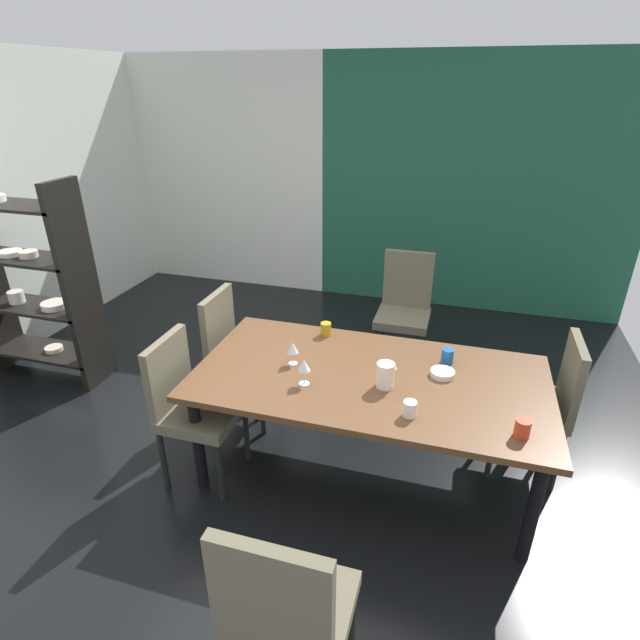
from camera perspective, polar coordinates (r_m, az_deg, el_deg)
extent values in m
cube|color=black|center=(3.67, -5.43, -13.34)|extent=(5.59, 5.65, 0.02)
cube|color=silver|center=(6.14, -10.72, 15.83)|extent=(2.37, 0.10, 2.57)
cube|color=#1F563E|center=(5.50, 17.28, 14.03)|extent=(3.22, 0.10, 2.57)
cube|color=brown|center=(3.02, 5.65, -6.61)|extent=(2.09, 1.08, 0.04)
cylinder|color=black|center=(3.81, -7.36, -5.55)|extent=(0.07, 0.07, 0.67)
cylinder|color=black|center=(3.59, 22.00, -9.62)|extent=(0.07, 0.07, 0.67)
cylinder|color=black|center=(3.17, -13.75, -13.40)|extent=(0.07, 0.07, 0.67)
cylinder|color=black|center=(2.90, 23.14, -19.44)|extent=(0.07, 0.07, 0.67)
cube|color=#615C47|center=(3.43, 22.75, -8.92)|extent=(0.44, 0.44, 0.07)
cube|color=#615C47|center=(3.34, 26.82, -5.91)|extent=(0.05, 0.42, 0.47)
cylinder|color=black|center=(3.39, 19.02, -13.85)|extent=(0.04, 0.04, 0.43)
cylinder|color=black|center=(3.70, 18.93, -10.19)|extent=(0.04, 0.04, 0.43)
cylinder|color=black|center=(3.45, 25.48, -14.41)|extent=(0.04, 0.04, 0.43)
cylinder|color=black|center=(3.75, 24.79, -10.76)|extent=(0.04, 0.04, 0.43)
cube|color=#615C47|center=(3.66, -8.40, -4.64)|extent=(0.44, 0.44, 0.07)
cube|color=#615C47|center=(3.62, -11.54, -0.70)|extent=(0.05, 0.42, 0.50)
cylinder|color=black|center=(3.87, -4.43, -6.90)|extent=(0.04, 0.04, 0.43)
cylinder|color=black|center=(3.58, -6.58, -10.02)|extent=(0.04, 0.04, 0.43)
cylinder|color=black|center=(4.01, -9.56, -6.00)|extent=(0.04, 0.04, 0.43)
cylinder|color=black|center=(3.73, -12.05, -8.91)|extent=(0.04, 0.04, 0.43)
cube|color=#615C47|center=(4.31, 9.41, 0.18)|extent=(0.44, 0.44, 0.07)
cube|color=#615C47|center=(4.39, 10.02, 4.41)|extent=(0.42, 0.05, 0.53)
cylinder|color=black|center=(4.24, 11.36, -4.24)|extent=(0.04, 0.04, 0.43)
cylinder|color=black|center=(4.28, 6.30, -3.58)|extent=(0.04, 0.04, 0.43)
cylinder|color=black|center=(4.58, 11.87, -1.94)|extent=(0.04, 0.04, 0.43)
cylinder|color=black|center=(4.61, 7.18, -1.35)|extent=(0.04, 0.04, 0.43)
cube|color=#615C47|center=(3.18, -13.29, -10.34)|extent=(0.44, 0.44, 0.07)
cube|color=#615C47|center=(3.14, -16.95, -6.00)|extent=(0.05, 0.42, 0.48)
cylinder|color=black|center=(3.38, -8.41, -12.62)|extent=(0.04, 0.04, 0.43)
cylinder|color=black|center=(3.13, -11.35, -16.68)|extent=(0.04, 0.04, 0.43)
cylinder|color=black|center=(3.54, -14.14, -11.30)|extent=(0.04, 0.04, 0.43)
cylinder|color=black|center=(3.29, -17.46, -14.98)|extent=(0.04, 0.04, 0.43)
cube|color=#615C47|center=(2.21, -3.06, -30.33)|extent=(0.44, 0.44, 0.07)
cube|color=#615C47|center=(1.87, -5.62, -30.23)|extent=(0.42, 0.05, 0.57)
cylinder|color=black|center=(2.56, -5.91, -28.96)|extent=(0.04, 0.04, 0.43)
cylinder|color=black|center=(2.49, 3.59, -31.06)|extent=(0.04, 0.04, 0.43)
cube|color=black|center=(4.30, -25.63, 3.19)|extent=(0.05, 0.35, 1.67)
cube|color=black|center=(4.86, -28.49, -3.13)|extent=(0.98, 0.35, 0.02)
cylinder|color=beige|center=(4.81, -28.13, -2.91)|extent=(0.14, 0.14, 0.04)
cube|color=black|center=(4.69, -29.54, 1.35)|extent=(0.98, 0.35, 0.02)
cylinder|color=silver|center=(4.56, -28.08, 1.52)|extent=(0.20, 0.20, 0.05)
cylinder|color=white|center=(4.81, -31.39, 2.27)|extent=(0.12, 0.12, 0.10)
cube|color=black|center=(4.56, -30.67, 6.11)|extent=(0.98, 0.35, 0.02)
cylinder|color=white|center=(4.65, -31.91, 6.53)|extent=(0.18, 0.18, 0.04)
cylinder|color=#F8E3CF|center=(4.52, -30.36, 6.53)|extent=(0.14, 0.14, 0.05)
cube|color=black|center=(4.46, -31.88, 11.12)|extent=(0.98, 0.35, 0.02)
cylinder|color=silver|center=(3.11, -3.09, -4.97)|extent=(0.06, 0.06, 0.00)
cylinder|color=silver|center=(3.09, -3.11, -4.34)|extent=(0.01, 0.01, 0.08)
cone|color=silver|center=(3.05, -3.14, -3.14)|extent=(0.07, 0.07, 0.07)
cylinder|color=silver|center=(2.91, -1.82, -7.27)|extent=(0.06, 0.06, 0.00)
cylinder|color=silver|center=(2.89, -1.83, -6.51)|extent=(0.01, 0.01, 0.09)
cone|color=silver|center=(2.85, -1.85, -5.17)|extent=(0.07, 0.07, 0.07)
cylinder|color=white|center=(3.07, 13.82, -5.93)|extent=(0.14, 0.14, 0.04)
cylinder|color=red|center=(2.69, 22.13, -11.40)|extent=(0.08, 0.08, 0.10)
cylinder|color=#1953A0|center=(3.19, 14.35, -4.04)|extent=(0.07, 0.07, 0.10)
cylinder|color=white|center=(2.68, 10.23, -9.95)|extent=(0.07, 0.07, 0.09)
cylinder|color=#B68F1E|center=(3.42, 0.67, -1.04)|extent=(0.07, 0.07, 0.09)
cylinder|color=white|center=(2.87, 7.48, -6.28)|extent=(0.10, 0.10, 0.15)
cone|color=white|center=(2.83, 8.48, -5.31)|extent=(0.04, 0.04, 0.03)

